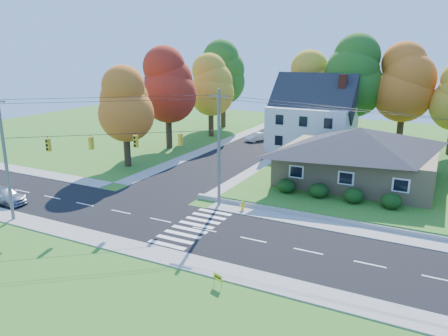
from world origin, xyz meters
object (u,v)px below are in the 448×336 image
Objects in this scene: ranch_house at (358,154)px; fire_hydrant at (243,206)px; white_car at (257,137)px; silver_sedan at (4,196)px.

fire_hydrant is (-7.14, -11.04, -2.87)m from ranch_house.
fire_hydrant is at bearing -44.99° from white_car.
silver_sedan is at bearing -157.91° from fire_hydrant.
ranch_house is at bearing -17.87° from white_car.
fire_hydrant is at bearing -67.92° from silver_sedan.
silver_sedan is at bearing -80.81° from white_car.
white_car reaches higher than fire_hydrant.
ranch_house is at bearing -54.54° from silver_sedan.
silver_sedan reaches higher than fire_hydrant.
white_car is 4.49× the size of fire_hydrant.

